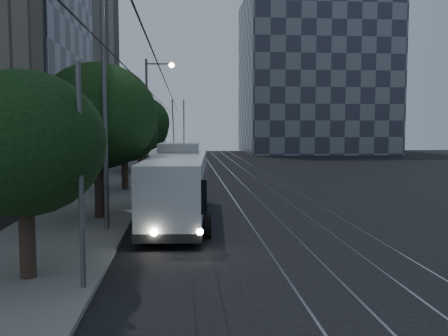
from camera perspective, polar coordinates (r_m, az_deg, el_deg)
ground at (r=23.58m, az=1.89°, el=-5.77°), size 120.00×120.00×0.00m
sidewalk at (r=43.50m, az=-11.05°, el=-0.81°), size 5.00×90.00×0.15m
tram_rails at (r=43.55m, az=2.15°, el=-0.80°), size 4.52×90.00×0.02m
overhead_wires at (r=43.09m, az=-7.78°, el=3.71°), size 2.23×90.00×6.00m
building_tan_far at (r=68.29m, az=-19.18°, el=15.71°), size 14.40×22.40×34.80m
building_distant_right at (r=81.06m, az=10.27°, el=10.30°), size 22.00×18.00×24.00m
trolleybus at (r=22.96m, az=-5.24°, el=-2.06°), size 3.12×11.63×5.63m
pickup_silver at (r=36.72m, az=-7.22°, el=-0.62°), size 4.80×6.61×1.67m
car_white_a at (r=40.54m, az=-5.53°, el=-0.21°), size 2.60×4.61×1.48m
car_white_b at (r=43.74m, az=-6.36°, el=0.19°), size 4.12×5.66×1.52m
car_white_c at (r=50.71m, az=-5.72°, el=0.88°), size 3.12×5.07×1.58m
car_white_d at (r=52.67m, az=-6.45°, el=0.88°), size 1.55×3.86×1.31m
tree_0 at (r=14.68m, az=-21.89°, el=2.58°), size 4.45×4.45×5.90m
tree_1 at (r=23.33m, az=-14.22°, el=5.74°), size 5.36×5.36×7.20m
tree_2 at (r=33.31m, az=-11.33°, el=4.04°), size 4.40×4.40×5.90m
tree_3 at (r=45.18m, az=-9.59°, el=5.12°), size 5.26×5.26×6.93m
tree_4 at (r=48.68m, az=-9.23°, el=4.47°), size 4.85×4.85×6.21m
tree_5 at (r=59.89m, az=-8.87°, el=4.91°), size 3.84×3.84×6.14m
streetlamp_near at (r=20.70m, az=-12.40°, el=9.72°), size 2.47×0.44×10.24m
streetlamp_far at (r=41.65m, az=-8.24°, el=6.97°), size 2.36×0.44×9.73m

